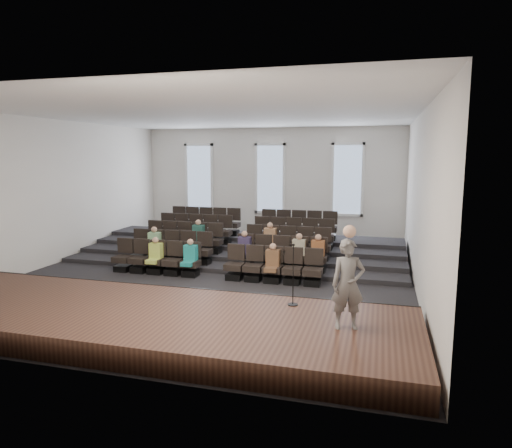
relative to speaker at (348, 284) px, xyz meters
The scene contains 14 objects.
ground 6.81m from the speaker, 131.53° to the left, with size 14.00×14.00×0.00m, color black.
ceiling 7.61m from the speaker, 131.53° to the left, with size 12.00×14.00×0.02m, color white.
wall_back 12.86m from the speaker, 110.22° to the left, with size 12.00×0.04×5.00m, color white.
wall_front 5.00m from the speaker, 155.43° to the right, with size 12.00×0.04×5.00m, color white.
wall_left 11.63m from the speaker, 154.43° to the left, with size 0.04×14.00×5.00m, color white.
wall_right 5.37m from the speaker, 72.30° to the left, with size 0.04×14.00×5.00m, color white.
stage 4.56m from the speaker, behind, with size 11.80×3.60×0.50m, color #442A1D.
stage_lip 4.86m from the speaker, 159.36° to the left, with size 11.80×0.06×0.52m, color black.
risers 9.36m from the speaker, 118.45° to the left, with size 11.80×4.80×0.60m.
seating_rows 7.92m from the speaker, 124.09° to the left, with size 6.80×4.70×1.67m.
windows 12.81m from the speaker, 110.32° to the left, with size 8.44×0.10×3.24m.
audience 6.74m from the speaker, 127.41° to the left, with size 6.05×2.64×1.10m.
speaker is the anchor object (origin of this frame).
mic_stand 1.70m from the speaker, 139.57° to the left, with size 0.23×0.23×1.38m.
Camera 1 is at (4.97, -13.48, 3.78)m, focal length 32.00 mm.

